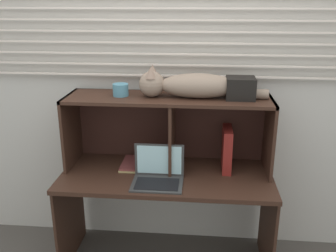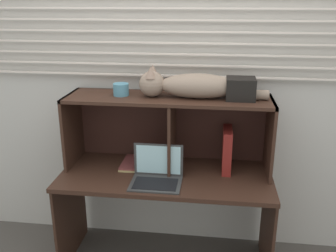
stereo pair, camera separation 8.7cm
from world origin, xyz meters
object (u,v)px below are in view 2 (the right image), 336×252
(small_basket, at_px, (121,89))
(laptop, at_px, (157,175))
(binder_upright, at_px, (227,150))
(cat, at_px, (188,85))
(book_stack, at_px, (136,163))
(storage_box, at_px, (241,89))

(small_basket, bearing_deg, laptop, -40.38)
(laptop, distance_m, binder_upright, 0.52)
(laptop, xyz_separation_m, binder_upright, (0.45, 0.24, 0.10))
(cat, bearing_deg, book_stack, -179.39)
(binder_upright, bearing_deg, cat, 180.00)
(laptop, distance_m, book_stack, 0.30)
(binder_upright, distance_m, book_stack, 0.65)
(cat, bearing_deg, small_basket, -180.00)
(cat, height_order, small_basket, cat)
(binder_upright, xyz_separation_m, book_stack, (-0.64, -0.00, -0.14))
(book_stack, bearing_deg, laptop, -50.92)
(book_stack, bearing_deg, binder_upright, 0.35)
(book_stack, bearing_deg, cat, 0.61)
(cat, height_order, storage_box, cat)
(laptop, height_order, book_stack, laptop)
(cat, distance_m, small_basket, 0.46)
(book_stack, relative_size, small_basket, 2.48)
(cat, relative_size, book_stack, 3.27)
(small_basket, bearing_deg, cat, 0.00)
(cat, relative_size, storage_box, 4.54)
(binder_upright, bearing_deg, laptop, -152.42)
(storage_box, bearing_deg, binder_upright, 180.00)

